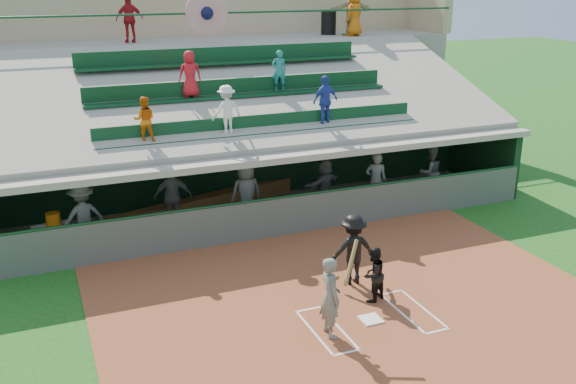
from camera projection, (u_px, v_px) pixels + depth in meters
name	position (u px, v px, depth m)	size (l,w,h in m)	color
ground	(371.00, 321.00, 13.37)	(100.00, 100.00, 0.00)	#174B15
dirt_slab	(359.00, 309.00, 13.80)	(11.00, 9.00, 0.02)	brown
home_plate	(371.00, 319.00, 13.36)	(0.43, 0.43, 0.03)	white
batters_box_chalk	(371.00, 320.00, 13.36)	(2.65, 1.85, 0.01)	silver
dugout_floor	(261.00, 214.00, 19.28)	(16.00, 3.50, 0.04)	gray
concourse_slab	(200.00, 101.00, 24.47)	(20.00, 3.00, 4.60)	gray
grandstand	(222.00, 117.00, 21.86)	(20.40, 10.40, 7.80)	#535853
batter_at_plate	(331.00, 296.00, 12.56)	(0.85, 0.74, 1.95)	#565854
catcher	(373.00, 274.00, 13.99)	(0.61, 0.47, 1.25)	black
home_umpire	(353.00, 249.00, 14.74)	(1.08, 0.62, 1.68)	black
dugout_bench	(244.00, 194.00, 20.33)	(15.49, 0.46, 0.46)	brown
white_table	(53.00, 241.00, 16.29)	(0.89, 0.67, 0.78)	silver
water_cooler	(53.00, 220.00, 16.15)	(0.36, 0.36, 0.36)	#C65F0B
dugout_player_a	(83.00, 217.00, 16.46)	(1.18, 0.68, 1.83)	#51534F
dugout_player_b	(173.00, 197.00, 18.01)	(1.05, 0.44, 1.80)	#60635D
dugout_player_c	(246.00, 193.00, 18.13)	(0.92, 0.60, 1.89)	#51534E
dugout_player_d	(325.00, 184.00, 19.38)	(1.48, 0.47, 1.60)	#52544F
dugout_player_e	(376.00, 181.00, 19.46)	(0.64, 0.42, 1.77)	#60635D
dugout_player_f	(430.00, 172.00, 20.44)	(0.82, 0.64, 1.69)	#52544F
trash_bin	(329.00, 23.00, 25.40)	(0.59, 0.59, 0.89)	black
concourse_staff_a	(130.00, 19.00, 22.15)	(0.94, 0.39, 1.61)	#AF141A
concourse_staff_b	(355.00, 14.00, 24.61)	(0.82, 0.53, 1.67)	#CD5F0C
concourse_staff_c	(352.00, 11.00, 24.91)	(1.72, 0.55, 1.86)	tan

